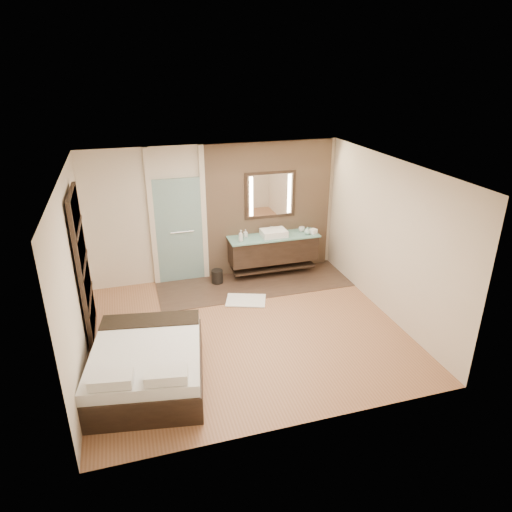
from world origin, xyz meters
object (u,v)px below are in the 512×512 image
object	(u,v)px
mirror_unit	(270,195)
bed	(148,364)
vanity	(273,249)
waste_bin	(217,277)

from	to	relation	value
mirror_unit	bed	bearing A→B (deg)	-132.01
vanity	waste_bin	world-z (taller)	vanity
mirror_unit	waste_bin	distance (m)	1.95
bed	waste_bin	distance (m)	3.16
vanity	mirror_unit	xyz separation A→B (m)	(0.00, 0.24, 1.07)
vanity	mirror_unit	world-z (taller)	mirror_unit
mirror_unit	waste_bin	size ratio (longest dim) A/B	3.75
vanity	waste_bin	distance (m)	1.28
mirror_unit	bed	distance (m)	4.33
vanity	bed	world-z (taller)	vanity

